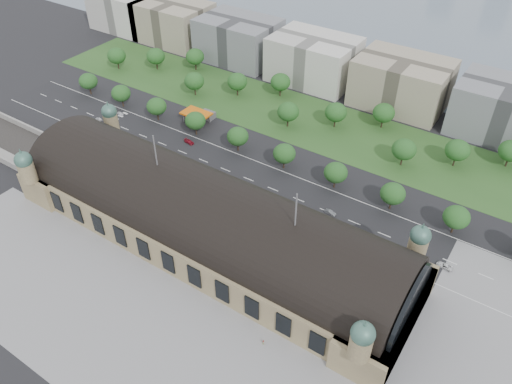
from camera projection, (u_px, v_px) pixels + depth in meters
The scene contains 53 objects.
ground at pixel (208, 240), 179.75m from camera, with size 900.00×900.00×0.00m, color black.
station at pixel (206, 219), 173.27m from camera, with size 150.00×48.40×44.30m.
track_cutting at pixel (12, 147), 225.23m from camera, with size 70.00×24.00×3.10m.
plaza_south at pixel (142, 341), 147.02m from camera, with size 190.00×48.00×0.12m, color gray.
road_slab at pixel (225, 170), 212.91m from camera, with size 260.00×26.00×0.10m, color black.
grass_belt at pixel (300, 118), 246.29m from camera, with size 300.00×45.00×0.10m, color #2A5321.
petrol_station at pixel (202, 114), 243.27m from camera, with size 14.00×13.00×5.05m.
lake at pixel (454, 6), 372.27m from camera, with size 700.00×320.00×0.08m, color slate.
office_0 at pixel (128, 10), 331.29m from camera, with size 45.00×32.00×24.00m, color silver.
office_1 at pixel (174, 22), 314.07m from camera, with size 45.00×32.00×24.00m, color tan.
office_2 at pixel (238, 40), 292.55m from camera, with size 45.00×32.00×24.00m, color slate.
office_3 at pixel (313, 59), 271.02m from camera, with size 45.00×32.00×24.00m, color silver.
office_4 at pixel (401, 83), 249.50m from camera, with size 45.00×32.00×24.00m, color tan.
office_5 at pixel (506, 111), 227.98m from camera, with size 45.00×32.00×24.00m, color slate.
tree_row_0 at pixel (88, 81), 260.97m from camera, with size 9.60×9.60×11.52m.
tree_row_1 at pixel (121, 93), 250.63m from camera, with size 9.60×9.60×11.52m.
tree_row_2 at pixel (157, 106), 240.30m from camera, with size 9.60×9.60×11.52m.
tree_row_3 at pixel (195, 121), 229.97m from camera, with size 9.60×9.60×11.52m.
tree_row_4 at pixel (238, 136), 219.64m from camera, with size 9.60×9.60×11.52m.
tree_row_5 at pixel (284, 154), 209.31m from camera, with size 9.60×9.60×11.52m.
tree_row_6 at pixel (336, 173), 198.98m from camera, with size 9.60×9.60×11.52m.
tree_row_7 at pixel (393, 194), 188.65m from camera, with size 9.60×9.60×11.52m.
tree_row_8 at pixel (456, 217), 178.32m from camera, with size 9.60×9.60×11.52m.
tree_belt_0 at pixel (117, 56), 284.26m from camera, with size 10.40×10.40×12.48m.
tree_belt_1 at pixel (156, 56), 283.83m from camera, with size 10.40×10.40×12.48m.
tree_belt_2 at pixel (195, 57), 283.41m from camera, with size 10.40×10.40×12.48m.
tree_belt_3 at pixel (194, 81), 259.72m from camera, with size 10.40×10.40×12.48m.
tree_belt_4 at pixel (237, 82), 259.30m from camera, with size 10.40×10.40×12.48m.
tree_belt_5 at pixel (280, 82), 258.87m from camera, with size 10.40×10.40×12.48m.
tree_belt_6 at pixel (288, 112), 235.19m from camera, with size 10.40×10.40×12.48m.
tree_belt_7 at pixel (336, 112), 234.76m from camera, with size 10.40×10.40×12.48m.
tree_belt_8 at pixel (384, 113), 234.34m from camera, with size 10.40×10.40×12.48m.
tree_belt_9 at pixel (404, 149), 210.65m from camera, with size 10.40×10.40×12.48m.
tree_belt_10 at pixel (458, 150), 210.23m from camera, with size 10.40×10.40×12.48m.
tree_belt_11 at pixel (511, 151), 209.80m from camera, with size 10.40×10.40×12.48m.
traffic_car_0 at pixel (99, 119), 244.35m from camera, with size 1.55×3.85×1.31m, color silver.
traffic_car_1 at pixel (120, 114), 248.26m from camera, with size 1.35×3.87×1.28m, color gray.
traffic_car_2 at pixel (119, 140), 229.97m from camera, with size 2.12×4.59×1.28m, color black.
traffic_car_3 at pixel (189, 142), 228.41m from camera, with size 2.12×5.21×1.51m, color maroon.
traffic_car_4 at pixel (291, 205), 193.73m from camera, with size 1.54×3.83×1.31m, color #192548.
traffic_car_5 at pixel (330, 212), 190.41m from camera, with size 1.58×4.54×1.49m, color slate.
traffic_car_6 at pixel (444, 266), 169.11m from camera, with size 2.52×5.46×1.52m, color white.
parked_car_0 at pixel (111, 148), 224.20m from camera, with size 1.58×4.52×1.49m, color black.
parked_car_1 at pixel (116, 149), 223.56m from camera, with size 2.53×5.48×1.52m, color maroon.
parked_car_2 at pixel (144, 164), 214.93m from camera, with size 2.08×5.13×1.49m, color #182143.
parked_car_3 at pixel (169, 174), 209.58m from camera, with size 1.77×4.39×1.49m, color #56585D.
parked_car_4 at pixel (141, 163), 215.74m from camera, with size 1.41×4.03×1.33m, color #B8B8BA.
parked_car_5 at pixel (150, 166), 213.65m from camera, with size 2.39×5.19×1.44m, color gray.
parked_car_6 at pixel (205, 184), 204.35m from camera, with size 2.00×4.92×1.43m, color black.
bus_west at pixel (215, 182), 203.54m from camera, with size 2.71×11.60×3.23m, color #B3451C.
bus_mid at pixel (303, 220), 185.84m from camera, with size 2.71×11.59×3.23m, color silver.
bus_east at pixel (342, 237), 179.05m from camera, with size 2.46×10.50×2.93m, color silver.
pedestrian_0 at pixel (263, 342), 145.65m from camera, with size 0.83×0.48×1.71m, color gray.
Camera 1 is at (85.84, -97.29, 126.83)m, focal length 35.00 mm.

